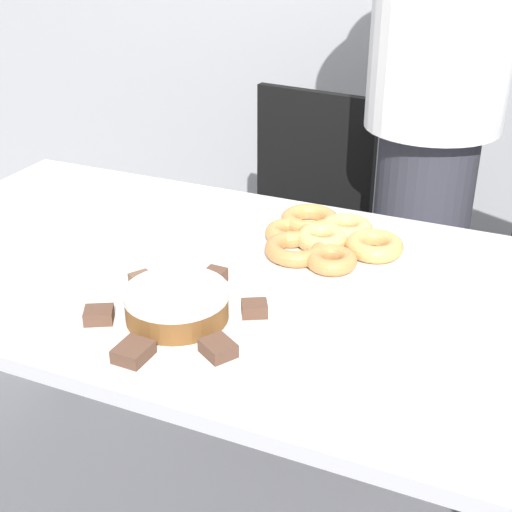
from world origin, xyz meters
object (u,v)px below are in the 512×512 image
(plate_donuts, at_px, (321,249))
(plate_cake, at_px, (178,320))
(frosted_cake, at_px, (177,304))
(person_standing, at_px, (434,109))
(office_chair_left, at_px, (291,249))

(plate_donuts, bearing_deg, plate_cake, -110.88)
(frosted_cake, bearing_deg, plate_cake, 0.00)
(person_standing, distance_m, plate_donuts, 0.61)
(person_standing, relative_size, office_chair_left, 1.94)
(person_standing, relative_size, plate_cake, 4.69)
(plate_donuts, height_order, frosted_cake, frosted_cake)
(plate_cake, distance_m, plate_donuts, 0.39)
(plate_donuts, relative_size, frosted_cake, 1.98)
(office_chair_left, distance_m, plate_donuts, 0.72)
(office_chair_left, height_order, frosted_cake, office_chair_left)
(person_standing, height_order, plate_cake, person_standing)
(plate_donuts, bearing_deg, person_standing, 79.91)
(person_standing, height_order, frosted_cake, person_standing)
(plate_cake, bearing_deg, office_chair_left, 98.71)
(plate_cake, height_order, frosted_cake, frosted_cake)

